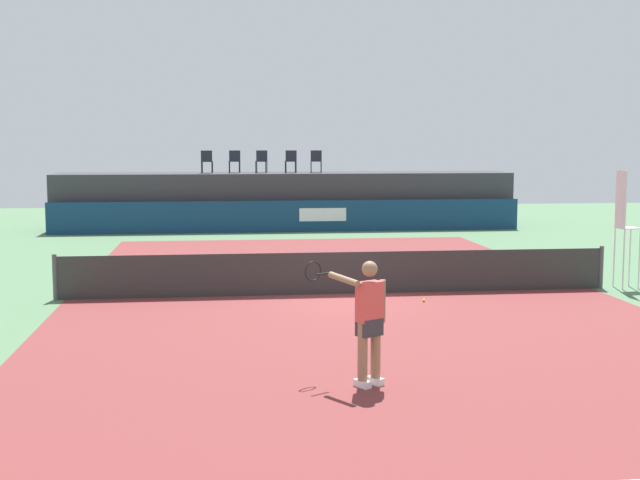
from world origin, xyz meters
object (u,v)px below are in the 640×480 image
Objects in this scene: umpire_chair at (624,221)px; tennis_ball at (424,300)px; spectator_chair_left at (235,160)px; net_post_near at (55,277)px; spectator_chair_far_right at (316,160)px; spectator_chair_far_left at (207,161)px; net_post_far at (601,267)px; spectator_chair_right at (291,160)px; spectator_chair_center at (261,160)px; tennis_player at (368,318)px.

tennis_ball is at bearing -166.77° from umpire_chair.
spectator_chair_left reaches higher than umpire_chair.
spectator_chair_far_right is at bearing 63.96° from net_post_near.
spectator_chair_far_left is 15.66m from net_post_near.
net_post_near is 1.00× the size of net_post_far.
spectator_chair_left is 1.00× the size of spectator_chair_right.
spectator_chair_right is 1.02m from spectator_chair_far_right.
spectator_chair_far_right is at bearing -1.84° from spectator_chair_center.
spectator_chair_center and spectator_chair_right have the same top height.
spectator_chair_far_left is at bearing 78.45° from net_post_near.
spectator_chair_far_left is at bearing -176.75° from spectator_chair_center.
spectator_chair_far_left is 18.13m from umpire_chair.
spectator_chair_center reaches higher than tennis_ball.
spectator_chair_center is at bearing -5.55° from spectator_chair_left.
net_post_near is 14.71× the size of tennis_ball.
spectator_chair_far_right is (1.02, -0.00, 0.00)m from spectator_chair_right.
tennis_ball is at bearing -77.50° from spectator_chair_left.
tennis_player reaches higher than net_post_near.
net_post_near is 0.56× the size of tennis_player.
tennis_ball is (4.77, -16.39, -2.66)m from spectator_chair_far_left.
spectator_chair_far_right is 0.89× the size of net_post_near.
umpire_chair is 1.56× the size of tennis_player.
spectator_chair_center is 16.35m from net_post_near.
umpire_chair is 12.96m from net_post_near.
net_post_near and net_post_far have the same top height.
spectator_chair_far_left and spectator_chair_center have the same top height.
umpire_chair is at bearing -60.54° from spectator_chair_left.
tennis_player is at bearing -110.77° from tennis_ball.
spectator_chair_far_left is 0.89× the size of net_post_near.
spectator_chair_far_right is (4.34, 0.05, 0.00)m from spectator_chair_far_left.
spectator_chair_far_right is at bearing 109.70° from umpire_chair.
spectator_chair_left is 0.50× the size of tennis_player.
spectator_chair_left reaches higher than net_post_far.
spectator_chair_far_right is 0.50× the size of tennis_player.
net_post_far is 0.56× the size of tennis_player.
spectator_chair_left is at bearing 102.50° from tennis_ball.
spectator_chair_left is 1.00× the size of spectator_chair_far_right.
spectator_chair_far_right is 16.66m from tennis_ball.
umpire_chair is at bearing -63.48° from spectator_chair_center.
spectator_chair_right is at bearing 179.88° from spectator_chair_far_right.
net_post_near is (-5.26, -15.32, -2.19)m from spectator_chair_center.
umpire_chair is (6.48, -15.26, -1.11)m from spectator_chair_right.
spectator_chair_center is 0.89× the size of net_post_far.
spectator_chair_right is at bearing 67.13° from net_post_near.
tennis_ball is (0.43, -16.44, -2.66)m from spectator_chair_far_right.
net_post_far is at bearing 179.00° from umpire_chair.
umpire_chair is 5.40m from tennis_ball.
spectator_chair_right is 0.32× the size of umpire_chair.
spectator_chair_far_left is 1.00× the size of spectator_chair_far_right.
spectator_chair_far_left is 3.33m from spectator_chair_right.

